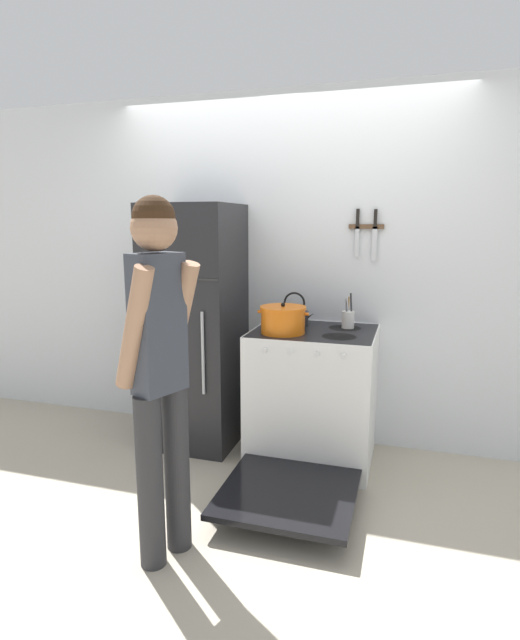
% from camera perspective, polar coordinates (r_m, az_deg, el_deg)
% --- Properties ---
extents(ground_plane, '(14.00, 14.00, 0.00)m').
position_cam_1_polar(ground_plane, '(4.03, 2.60, -12.72)').
color(ground_plane, '#B2A893').
extents(wall_back, '(10.00, 0.06, 2.55)m').
position_cam_1_polar(wall_back, '(3.73, 2.88, 5.68)').
color(wall_back, silver).
rests_on(wall_back, ground_plane).
extents(refrigerator, '(0.62, 0.63, 1.75)m').
position_cam_1_polar(refrigerator, '(3.67, -7.35, -0.78)').
color(refrigerator, black).
rests_on(refrigerator, ground_plane).
extents(stove_range, '(0.82, 1.42, 0.91)m').
position_cam_1_polar(stove_range, '(3.45, 5.96, -8.80)').
color(stove_range, white).
rests_on(stove_range, ground_plane).
extents(dutch_oven_pot, '(0.34, 0.30, 0.20)m').
position_cam_1_polar(dutch_oven_pot, '(3.25, 2.64, 0.04)').
color(dutch_oven_pot, orange).
rests_on(dutch_oven_pot, stove_range).
extents(tea_kettle, '(0.25, 0.20, 0.23)m').
position_cam_1_polar(tea_kettle, '(3.52, 3.97, 0.50)').
color(tea_kettle, black).
rests_on(tea_kettle, stove_range).
extents(utensil_jar, '(0.09, 0.09, 0.24)m').
position_cam_1_polar(utensil_jar, '(3.46, 10.03, 0.16)').
color(utensil_jar, silver).
rests_on(utensil_jar, stove_range).
extents(person, '(0.37, 0.42, 1.74)m').
position_cam_1_polar(person, '(2.35, -11.42, -4.73)').
color(person, '#2D2D30').
rests_on(person, ground_plane).
extents(wall_knife_strip, '(0.24, 0.03, 0.35)m').
position_cam_1_polar(wall_knife_strip, '(3.57, 12.07, 10.38)').
color(wall_knife_strip, brown).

